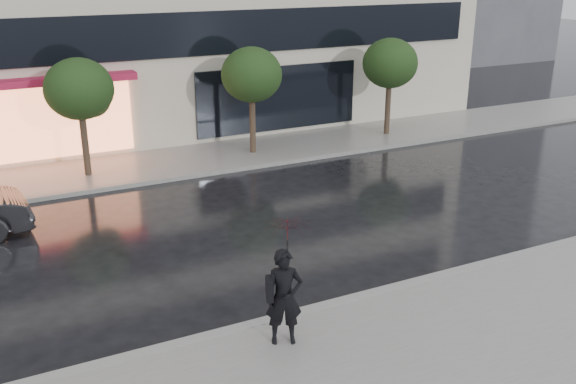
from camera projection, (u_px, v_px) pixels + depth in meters
ground at (309, 288)px, 14.31m from camera, size 120.00×120.00×0.00m
sidewalk_near at (395, 362)px, 11.56m from camera, size 60.00×4.50×0.12m
sidewalk_far at (173, 162)px, 22.91m from camera, size 60.00×3.50×0.12m
curb_near at (332, 305)px, 13.45m from camera, size 60.00×0.25×0.14m
curb_far at (189, 176)px, 21.43m from camera, size 60.00×0.25×0.14m
tree_mid_west at (81, 91)px, 20.51m from camera, size 2.20×2.20×3.99m
tree_mid_east at (253, 77)px, 23.02m from camera, size 2.20×2.20×3.99m
tree_far_east at (391, 65)px, 25.54m from camera, size 2.20×2.20×3.99m
pedestrian_with_umbrella at (286, 268)px, 11.57m from camera, size 1.13×1.14×2.49m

